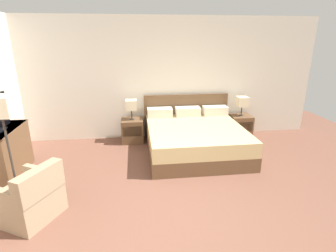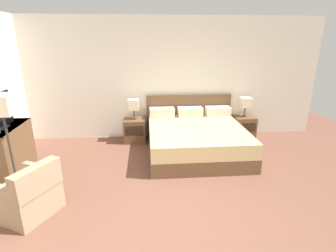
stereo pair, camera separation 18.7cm
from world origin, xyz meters
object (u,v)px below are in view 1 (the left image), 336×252
at_px(nightstand_left, 132,130).
at_px(dresser, 5,152).
at_px(armchair_by_window, 30,199).
at_px(bed, 194,138).
at_px(table_lamp_right, 242,102).
at_px(nightstand_right, 240,126).
at_px(floor_lamp, 1,113).
at_px(table_lamp_left, 131,105).

xyz_separation_m(nightstand_left, dresser, (-2.14, -1.33, 0.17)).
distance_m(nightstand_left, dresser, 2.53).
relative_size(nightstand_left, armchair_by_window, 0.57).
bearing_deg(bed, armchair_by_window, -144.75).
xyz_separation_m(table_lamp_right, armchair_by_window, (-3.91, -2.58, -0.58)).
bearing_deg(nightstand_right, armchair_by_window, -146.61).
distance_m(armchair_by_window, floor_lamp, 1.23).
relative_size(nightstand_right, table_lamp_right, 1.17).
height_order(nightstand_left, floor_lamp, floor_lamp).
distance_m(nightstand_left, table_lamp_left, 0.60).
distance_m(nightstand_right, table_lamp_left, 2.65).
bearing_deg(table_lamp_left, nightstand_right, -0.03).
xyz_separation_m(armchair_by_window, floor_lamp, (-0.40, 0.55, 1.03)).
distance_m(table_lamp_right, armchair_by_window, 4.72).
relative_size(bed, nightstand_left, 3.91).
distance_m(table_lamp_left, armchair_by_window, 2.96).
bearing_deg(nightstand_left, floor_lamp, -130.43).
bearing_deg(armchair_by_window, table_lamp_right, 33.41).
relative_size(bed, dresser, 1.88).
height_order(nightstand_right, table_lamp_right, table_lamp_right).
bearing_deg(dresser, floor_lamp, -59.06).
relative_size(bed, nightstand_right, 3.91).
relative_size(table_lamp_right, armchair_by_window, 0.49).
height_order(table_lamp_left, armchair_by_window, table_lamp_left).
xyz_separation_m(table_lamp_right, dresser, (-4.72, -1.33, -0.43)).
bearing_deg(bed, nightstand_left, 150.64).
bearing_deg(bed, nightstand_right, 29.36).
height_order(dresser, armchair_by_window, dresser).
height_order(bed, nightstand_right, bed).
bearing_deg(nightstand_left, nightstand_right, 0.00).
height_order(nightstand_left, nightstand_right, same).
bearing_deg(floor_lamp, table_lamp_left, 49.59).
distance_m(bed, nightstand_left, 1.48).
xyz_separation_m(bed, armchair_by_window, (-2.62, -1.85, -0.02)).
relative_size(table_lamp_left, armchair_by_window, 0.49).
height_order(nightstand_right, floor_lamp, floor_lamp).
xyz_separation_m(dresser, floor_lamp, (0.42, -0.70, 0.88)).
height_order(table_lamp_left, floor_lamp, floor_lamp).
relative_size(armchair_by_window, floor_lamp, 0.60).
bearing_deg(floor_lamp, dresser, 120.94).
relative_size(dresser, armchair_by_window, 1.18).
height_order(bed, floor_lamp, floor_lamp).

